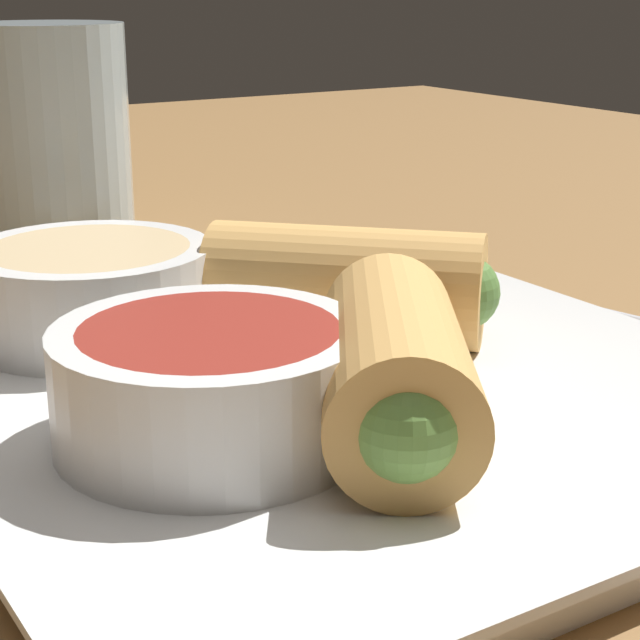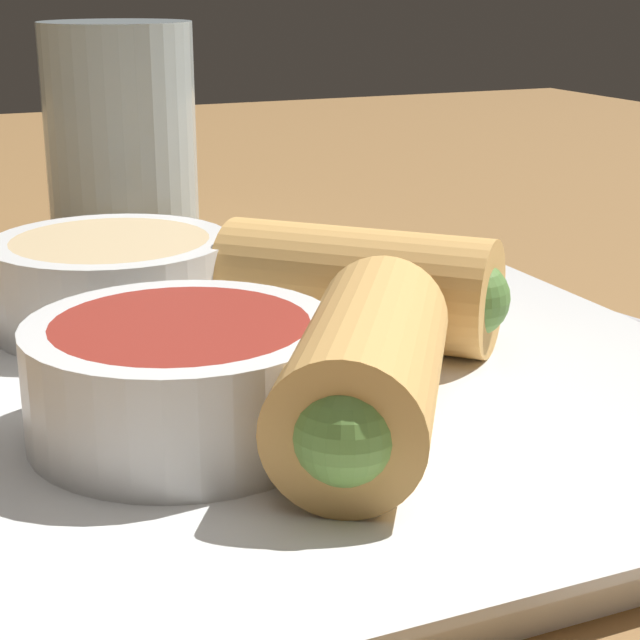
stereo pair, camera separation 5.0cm
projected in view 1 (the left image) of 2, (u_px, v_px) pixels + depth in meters
table_surface at (391, 431)px, 37.06cm from camera, size 180.00×140.00×2.00cm
serving_plate at (320, 387)px, 36.20cm from camera, size 29.25×26.22×1.50cm
roll_front_left at (354, 286)px, 37.90cm from camera, size 9.81×9.85×4.14cm
roll_front_right at (397, 373)px, 29.56cm from camera, size 10.45×8.75×4.14cm
dipping_bowl_near at (211, 381)px, 29.68cm from camera, size 8.89×8.89×3.35cm
dipping_bowl_far at (90, 288)px, 38.53cm from camera, size 8.89×8.89×3.35cm
drinking_glass at (52, 144)px, 54.18cm from camera, size 7.85×7.85×11.88cm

